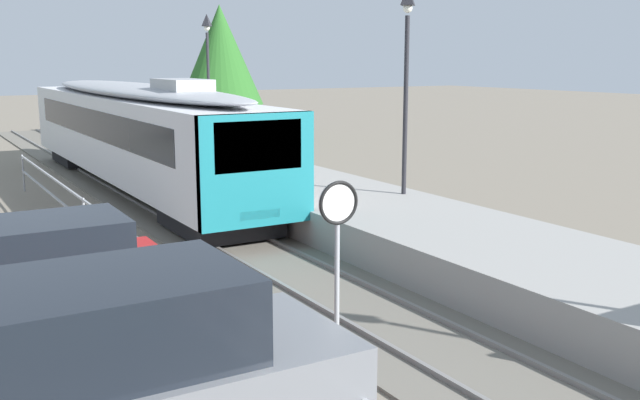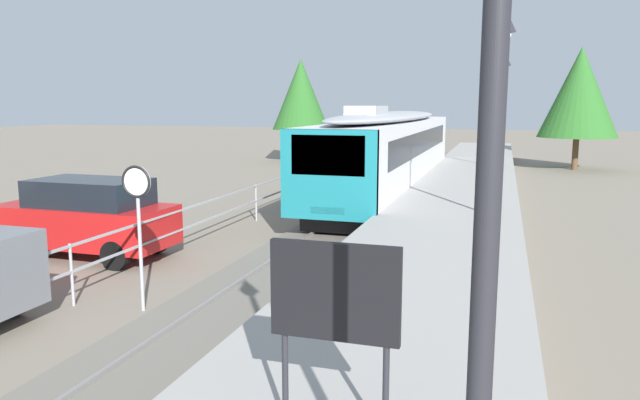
# 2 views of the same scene
# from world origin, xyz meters

# --- Properties ---
(ground_plane) EXTENTS (160.00, 160.00, 0.00)m
(ground_plane) POSITION_xyz_m (-3.00, 22.00, 0.00)
(ground_plane) COLOR slate
(track_rails) EXTENTS (3.20, 60.00, 0.14)m
(track_rails) POSITION_xyz_m (0.00, 22.00, 0.03)
(track_rails) COLOR #6B665B
(track_rails) RESTS_ON ground
(commuter_train) EXTENTS (2.82, 19.24, 3.74)m
(commuter_train) POSITION_xyz_m (0.00, 27.94, 2.15)
(commuter_train) COLOR silver
(commuter_train) RESTS_ON track_rails
(station_platform) EXTENTS (3.90, 60.00, 0.90)m
(station_platform) POSITION_xyz_m (3.25, 22.00, 0.45)
(station_platform) COLOR #999691
(station_platform) RESTS_ON ground
(platform_lamp_mid_platform) EXTENTS (0.34, 0.34, 5.35)m
(platform_lamp_mid_platform) POSITION_xyz_m (4.58, 19.17, 4.62)
(platform_lamp_mid_platform) COLOR #232328
(platform_lamp_mid_platform) RESTS_ON station_platform
(platform_lamp_far_end) EXTENTS (0.34, 0.34, 5.35)m
(platform_lamp_far_end) POSITION_xyz_m (4.58, 32.75, 4.62)
(platform_lamp_far_end) COLOR #232328
(platform_lamp_far_end) RESTS_ON station_platform
(platform_notice_board) EXTENTS (1.20, 0.08, 1.80)m
(platform_notice_board) POSITION_xyz_m (3.25, 7.73, 2.19)
(platform_notice_board) COLOR #232328
(platform_notice_board) RESTS_ON station_platform
(speed_limit_sign) EXTENTS (0.61, 0.10, 2.81)m
(speed_limit_sign) POSITION_xyz_m (-1.83, 12.15, 2.12)
(speed_limit_sign) COLOR #9EA0A5
(speed_limit_sign) RESTS_ON ground
(carpark_fence) EXTENTS (0.06, 36.06, 1.25)m
(carpark_fence) POSITION_xyz_m (-3.30, 12.00, 0.91)
(carpark_fence) COLOR #9EA0A5
(carpark_fence) RESTS_ON ground
(parked_suv_red) EXTENTS (4.62, 1.95, 2.04)m
(parked_suv_red) POSITION_xyz_m (-5.55, 15.26, 1.06)
(parked_suv_red) COLOR red
(parked_suv_red) RESTS_ON ground
(tree_behind_carpark) EXTENTS (3.90, 3.90, 7.02)m
(tree_behind_carpark) POSITION_xyz_m (-8.77, 41.43, 4.62)
(tree_behind_carpark) COLOR brown
(tree_behind_carpark) RESTS_ON ground
(tree_behind_station_far) EXTENTS (4.61, 4.61, 7.35)m
(tree_behind_station_far) POSITION_xyz_m (8.85, 41.59, 4.65)
(tree_behind_station_far) COLOR brown
(tree_behind_station_far) RESTS_ON ground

